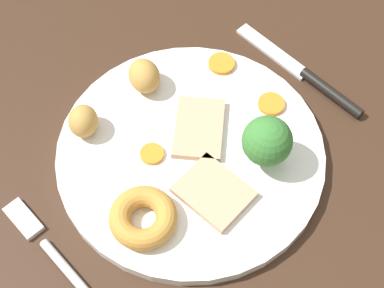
# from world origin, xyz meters

# --- Properties ---
(dining_table) EXTENTS (1.20, 0.84, 0.04)m
(dining_table) POSITION_xyz_m (0.00, 0.00, 0.02)
(dining_table) COLOR #382316
(dining_table) RESTS_ON ground
(dinner_plate) EXTENTS (0.29, 0.29, 0.01)m
(dinner_plate) POSITION_xyz_m (0.00, 0.02, 0.04)
(dinner_plate) COLOR white
(dinner_plate) RESTS_ON dining_table
(meat_slice_main) EXTENTS (0.09, 0.09, 0.01)m
(meat_slice_main) POSITION_xyz_m (0.02, 0.03, 0.05)
(meat_slice_main) COLOR tan
(meat_slice_main) RESTS_ON dinner_plate
(meat_slice_under) EXTENTS (0.06, 0.08, 0.01)m
(meat_slice_under) POSITION_xyz_m (-0.02, -0.03, 0.05)
(meat_slice_under) COLOR tan
(meat_slice_under) RESTS_ON dinner_plate
(yorkshire_pudding) EXTENTS (0.07, 0.07, 0.02)m
(yorkshire_pudding) POSITION_xyz_m (-0.09, -0.01, 0.06)
(yorkshire_pudding) COLOR #C68938
(yorkshire_pudding) RESTS_ON dinner_plate
(roast_potato_left) EXTENTS (0.05, 0.05, 0.03)m
(roast_potato_left) POSITION_xyz_m (-0.07, 0.11, 0.07)
(roast_potato_left) COLOR #BC8C42
(roast_potato_left) RESTS_ON dinner_plate
(roast_potato_right) EXTENTS (0.05, 0.05, 0.04)m
(roast_potato_right) POSITION_xyz_m (0.02, 0.12, 0.07)
(roast_potato_right) COLOR #BC8C42
(roast_potato_right) RESTS_ON dinner_plate
(carrot_coin_front) EXTENTS (0.03, 0.03, 0.01)m
(carrot_coin_front) POSITION_xyz_m (0.10, 0.08, 0.05)
(carrot_coin_front) COLOR orange
(carrot_coin_front) RESTS_ON dinner_plate
(carrot_coin_back) EXTENTS (0.03, 0.03, 0.00)m
(carrot_coin_back) POSITION_xyz_m (-0.03, 0.04, 0.05)
(carrot_coin_back) COLOR orange
(carrot_coin_back) RESTS_ON dinner_plate
(carrot_coin_side) EXTENTS (0.03, 0.03, 0.01)m
(carrot_coin_side) POSITION_xyz_m (0.11, 0.01, 0.05)
(carrot_coin_side) COLOR orange
(carrot_coin_side) RESTS_ON dinner_plate
(broccoli_floret) EXTENTS (0.05, 0.05, 0.06)m
(broccoli_floret) POSITION_xyz_m (0.05, -0.04, 0.09)
(broccoli_floret) COLOR #8CB766
(broccoli_floret) RESTS_ON dinner_plate
(fork) EXTENTS (0.02, 0.15, 0.01)m
(fork) POSITION_xyz_m (-0.17, 0.03, 0.04)
(fork) COLOR silver
(fork) RESTS_ON dining_table
(knife) EXTENTS (0.02, 0.19, 0.01)m
(knife) POSITION_xyz_m (0.17, 0.01, 0.04)
(knife) COLOR black
(knife) RESTS_ON dining_table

